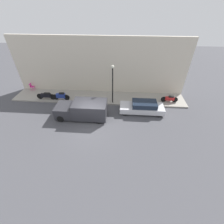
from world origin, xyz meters
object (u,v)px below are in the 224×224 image
(motorcycle_red, at_px, (170,99))
(cafe_chair, at_px, (32,86))
(parked_car, at_px, (142,107))
(motorcycle_blue, at_px, (61,96))
(delivery_van, at_px, (82,109))
(streetlamp, at_px, (113,81))
(motorcycle_black, at_px, (46,96))

(motorcycle_red, xyz_separation_m, cafe_chair, (1.50, 16.29, 0.11))
(parked_car, height_order, motorcycle_blue, parked_car)
(motorcycle_blue, bearing_deg, cafe_chair, 66.22)
(delivery_van, bearing_deg, streetlamp, -46.45)
(parked_car, xyz_separation_m, motorcycle_blue, (1.44, 8.82, 0.03))
(streetlamp, distance_m, cafe_chair, 10.51)
(parked_car, distance_m, delivery_van, 5.90)
(streetlamp, bearing_deg, motorcycle_black, 89.34)
(motorcycle_blue, bearing_deg, streetlamp, -90.93)
(motorcycle_blue, distance_m, motorcycle_red, 11.93)
(delivery_van, bearing_deg, motorcycle_blue, 49.10)
(cafe_chair, bearing_deg, delivery_van, -121.62)
(motorcycle_black, relative_size, cafe_chair, 2.36)
(motorcycle_blue, xyz_separation_m, streetlamp, (-0.09, -5.74, 2.10))
(parked_car, relative_size, delivery_van, 0.90)
(parked_car, xyz_separation_m, motorcycle_red, (1.86, -3.11, -0.04))
(parked_car, relative_size, motorcycle_black, 2.03)
(motorcycle_black, distance_m, streetlamp, 7.74)
(cafe_chair, bearing_deg, motorcycle_red, -95.26)
(parked_car, distance_m, motorcycle_red, 3.62)
(parked_car, bearing_deg, motorcycle_black, 82.26)
(motorcycle_black, bearing_deg, streetlamp, -90.66)
(motorcycle_blue, relative_size, cafe_chair, 2.08)
(streetlamp, height_order, cafe_chair, streetlamp)
(motorcycle_blue, height_order, motorcycle_red, motorcycle_blue)
(motorcycle_blue, distance_m, motorcycle_black, 1.70)
(motorcycle_red, bearing_deg, parked_car, 120.92)
(delivery_van, distance_m, motorcycle_red, 9.39)
(parked_car, bearing_deg, motorcycle_red, -59.08)
(motorcycle_blue, height_order, streetlamp, streetlamp)
(parked_car, height_order, motorcycle_black, parked_car)
(delivery_van, xyz_separation_m, motorcycle_black, (2.64, 4.75, -0.27))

